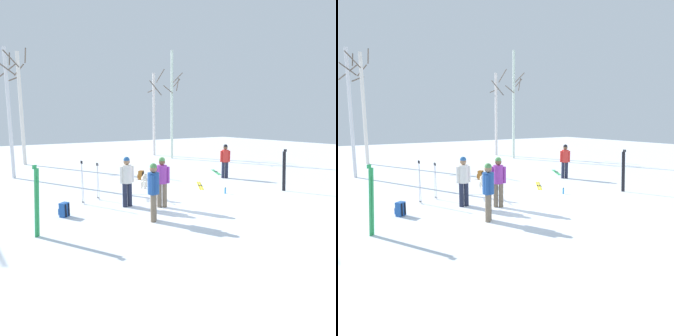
{
  "view_description": "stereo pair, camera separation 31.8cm",
  "coord_description": "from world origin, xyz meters",
  "views": [
    {
      "loc": [
        -6.8,
        -8.37,
        2.96
      ],
      "look_at": [
        0.1,
        1.95,
        1.0
      ],
      "focal_mm": 33.21,
      "sensor_mm": 36.0,
      "label": 1
    },
    {
      "loc": [
        -6.53,
        -8.55,
        2.96
      ],
      "look_at": [
        0.1,
        1.95,
        1.0
      ],
      "focal_mm": 33.21,
      "sensor_mm": 36.0,
      "label": 2
    }
  ],
  "objects": [
    {
      "name": "ground_plane",
      "position": [
        0.0,
        0.0,
        0.0
      ],
      "size": [
        60.0,
        60.0,
        0.0
      ],
      "primitive_type": "plane",
      "color": "white"
    },
    {
      "name": "person_0",
      "position": [
        -2.27,
        -0.85,
        0.98
      ],
      "size": [
        0.36,
        0.43,
        1.72
      ],
      "color": "#72604C",
      "rests_on": "ground_plane"
    },
    {
      "name": "person_1",
      "position": [
        4.21,
        2.91,
        0.98
      ],
      "size": [
        0.48,
        0.34,
        1.72
      ],
      "color": "#1E2338",
      "rests_on": "ground_plane"
    },
    {
      "name": "person_2",
      "position": [
        -1.28,
        0.24,
        0.98
      ],
      "size": [
        0.45,
        0.34,
        1.72
      ],
      "color": "#72604C",
      "rests_on": "ground_plane"
    },
    {
      "name": "person_3",
      "position": [
        -2.22,
        0.96,
        0.98
      ],
      "size": [
        0.52,
        0.34,
        1.72
      ],
      "color": "#1E2338",
      "rests_on": "ground_plane"
    },
    {
      "name": "dog",
      "position": [
        -0.26,
        3.27,
        0.39
      ],
      "size": [
        0.59,
        0.73,
        0.57
      ],
      "color": "beige",
      "rests_on": "ground_plane"
    },
    {
      "name": "ski_pair_planted_0",
      "position": [
        -5.33,
        -0.24,
        0.92
      ],
      "size": [
        0.22,
        0.11,
        1.84
      ],
      "color": "green",
      "rests_on": "ground_plane"
    },
    {
      "name": "ski_pair_planted_1",
      "position": [
        4.23,
        -0.53,
        0.87
      ],
      "size": [
        0.15,
        0.15,
        1.74
      ],
      "color": "black",
      "rests_on": "ground_plane"
    },
    {
      "name": "ski_pair_lying_0",
      "position": [
        1.97,
        2.16,
        0.01
      ],
      "size": [
        1.11,
        1.52,
        0.05
      ],
      "color": "yellow",
      "rests_on": "ground_plane"
    },
    {
      "name": "ski_pair_lying_1",
      "position": [
        5.02,
        4.44,
        0.01
      ],
      "size": [
        1.0,
        1.62,
        0.05
      ],
      "color": "green",
      "rests_on": "ground_plane"
    },
    {
      "name": "ski_poles_0",
      "position": [
        -2.72,
        2.38,
        0.74
      ],
      "size": [
        0.07,
        0.22,
        1.37
      ],
      "color": "#B2B2BC",
      "rests_on": "ground_plane"
    },
    {
      "name": "ski_poles_1",
      "position": [
        -3.39,
        2.09,
        0.82
      ],
      "size": [
        0.07,
        0.21,
        1.54
      ],
      "color": "#B2B2BC",
      "rests_on": "ground_plane"
    },
    {
      "name": "backpack_0",
      "position": [
        0.48,
        4.92,
        0.21
      ],
      "size": [
        0.34,
        0.34,
        0.44
      ],
      "color": "#99591E",
      "rests_on": "ground_plane"
    },
    {
      "name": "backpack_1",
      "position": [
        -4.34,
        1.03,
        0.21
      ],
      "size": [
        0.34,
        0.34,
        0.44
      ],
      "color": "#1E4C99",
      "rests_on": "ground_plane"
    },
    {
      "name": "water_bottle_0",
      "position": [
        1.87,
        0.45,
        0.12
      ],
      "size": [
        0.06,
        0.06,
        0.26
      ],
      "color": "#1E72BF",
      "rests_on": "ground_plane"
    },
    {
      "name": "water_bottle_1",
      "position": [
        0.92,
        3.84,
        0.13
      ],
      "size": [
        0.06,
        0.06,
        0.26
      ],
      "color": "green",
      "rests_on": "ground_plane"
    },
    {
      "name": "birch_tree_1",
      "position": [
        -4.69,
        8.82,
        3.32
      ],
      "size": [
        1.02,
        1.18,
        6.38
      ],
      "color": "silver",
      "rests_on": "ground_plane"
    },
    {
      "name": "birch_tree_2",
      "position": [
        -3.39,
        13.64,
        3.76
      ],
      "size": [
        1.13,
        1.13,
        7.31
      ],
      "color": "silver",
      "rests_on": "ground_plane"
    },
    {
      "name": "birch_tree_3",
      "position": [
        6.45,
        13.46,
        3.45
      ],
      "size": [
        1.28,
        1.25,
        6.86
      ],
      "color": "silver",
      "rests_on": "ground_plane"
    },
    {
      "name": "birch_tree_4",
      "position": [
        6.51,
        10.99,
        4.04
      ],
      "size": [
        1.2,
        1.22,
        7.87
      ],
      "color": "silver",
      "rests_on": "ground_plane"
    }
  ]
}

